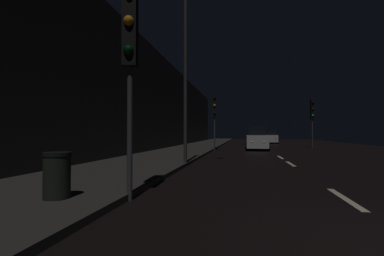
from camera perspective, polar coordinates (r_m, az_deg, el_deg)
ground at (r=28.48m, az=14.65°, el=-3.98°), size 26.15×84.00×0.02m
sidewalk_left at (r=28.76m, az=0.84°, el=-3.82°), size 4.40×84.00×0.15m
building_facade_left at (r=26.02m, az=-6.10°, el=4.79°), size 0.80×63.00×8.22m
lane_centerline at (r=13.24m, az=19.96°, el=-7.31°), size 0.16×13.23×0.01m
traffic_light_far_left at (r=24.09m, az=4.54°, el=3.66°), size 0.35×0.47×4.75m
traffic_light_far_right at (r=30.62m, az=22.99°, el=2.80°), size 0.34×0.47×4.79m
traffic_light_near_left at (r=6.66m, az=-12.34°, el=16.79°), size 0.37×0.48×4.83m
streetlamp_overhead at (r=13.22m, az=0.55°, el=15.39°), size 1.70×0.44×7.97m
trash_bin_curbside at (r=6.41m, az=-25.46°, el=-8.52°), size 0.55×0.55×0.93m
car_approaching_headlights at (r=25.46m, az=12.84°, el=-2.14°), size 1.94×4.20×2.12m
car_distant_taillights at (r=42.54m, az=15.53°, el=-1.77°), size 1.81×3.91×1.97m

